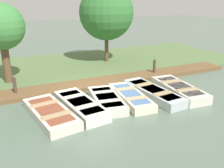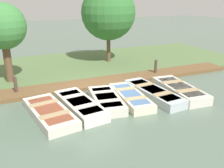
{
  "view_description": "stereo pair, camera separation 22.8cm",
  "coord_description": "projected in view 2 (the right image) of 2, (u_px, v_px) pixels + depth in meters",
  "views": [
    {
      "loc": [
        10.54,
        -4.14,
        4.48
      ],
      "look_at": [
        0.73,
        0.45,
        0.65
      ],
      "focal_mm": 40.0,
      "sensor_mm": 36.0,
      "label": 1
    },
    {
      "loc": [
        10.63,
        -3.93,
        4.48
      ],
      "look_at": [
        0.73,
        0.45,
        0.65
      ],
      "focal_mm": 40.0,
      "sensor_mm": 36.0,
      "label": 2
    }
  ],
  "objects": [
    {
      "name": "ground_plane",
      "position": [
        97.0,
        93.0,
        12.16
      ],
      "size": [
        80.0,
        80.0,
        0.0
      ],
      "primitive_type": "plane",
      "color": "#566B5B"
    },
    {
      "name": "rowboat_2",
      "position": [
        106.0,
        100.0,
        10.84
      ],
      "size": [
        2.9,
        1.5,
        0.41
      ],
      "rotation": [
        0.0,
        0.0,
        -0.15
      ],
      "color": "beige",
      "rests_on": "ground_plane"
    },
    {
      "name": "park_tree_left",
      "position": [
        108.0,
        13.0,
        16.46
      ],
      "size": [
        3.6,
        3.6,
        5.23
      ],
      "color": "brown",
      "rests_on": "ground_plane"
    },
    {
      "name": "rowboat_5",
      "position": [
        179.0,
        90.0,
        11.99
      ],
      "size": [
        3.42,
        1.46,
        0.44
      ],
      "rotation": [
        0.0,
        0.0,
        -0.08
      ],
      "color": "beige",
      "rests_on": "ground_plane"
    },
    {
      "name": "shore_bank",
      "position": [
        71.0,
        67.0,
        16.45
      ],
      "size": [
        8.0,
        24.0,
        0.15
      ],
      "color": "#567042",
      "rests_on": "ground_plane"
    },
    {
      "name": "rowboat_0",
      "position": [
        50.0,
        113.0,
        9.72
      ],
      "size": [
        3.39,
        1.71,
        0.38
      ],
      "rotation": [
        0.0,
        0.0,
        0.15
      ],
      "color": "beige",
      "rests_on": "ground_plane"
    },
    {
      "name": "rowboat_1",
      "position": [
        80.0,
        105.0,
        10.32
      ],
      "size": [
        3.33,
        1.49,
        0.43
      ],
      "rotation": [
        0.0,
        0.0,
        0.13
      ],
      "color": "silver",
      "rests_on": "ground_plane"
    },
    {
      "name": "dock_walkway",
      "position": [
        90.0,
        84.0,
        13.15
      ],
      "size": [
        1.42,
        17.6,
        0.2
      ],
      "color": "brown",
      "rests_on": "ground_plane"
    },
    {
      "name": "rowboat_3",
      "position": [
        130.0,
        97.0,
        11.26
      ],
      "size": [
        3.24,
        1.31,
        0.37
      ],
      "rotation": [
        0.0,
        0.0,
        -0.09
      ],
      "color": "beige",
      "rests_on": "ground_plane"
    },
    {
      "name": "park_tree_far_left",
      "position": [
        3.0,
        27.0,
        12.48
      ],
      "size": [
        2.33,
        2.33,
        4.22
      ],
      "color": "brown",
      "rests_on": "ground_plane"
    },
    {
      "name": "mooring_post_far",
      "position": [
        156.0,
        68.0,
        14.67
      ],
      "size": [
        0.16,
        0.16,
        1.0
      ],
      "color": "#47382D",
      "rests_on": "ground_plane"
    },
    {
      "name": "rowboat_4",
      "position": [
        153.0,
        93.0,
        11.65
      ],
      "size": [
        3.65,
        1.3,
        0.42
      ],
      "rotation": [
        0.0,
        0.0,
        0.08
      ],
      "color": "#B2BCC1",
      "rests_on": "ground_plane"
    },
    {
      "name": "mooring_post_near",
      "position": [
        16.0,
        86.0,
        11.71
      ],
      "size": [
        0.16,
        0.16,
        1.0
      ],
      "color": "#47382D",
      "rests_on": "ground_plane"
    }
  ]
}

